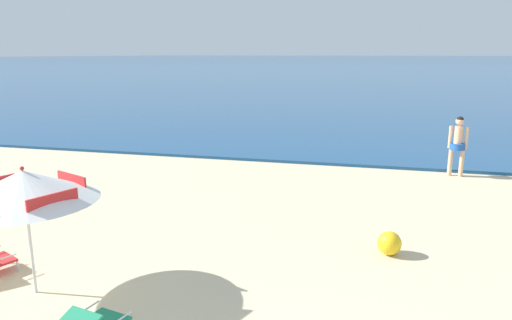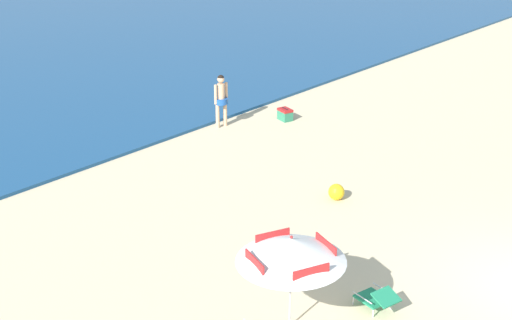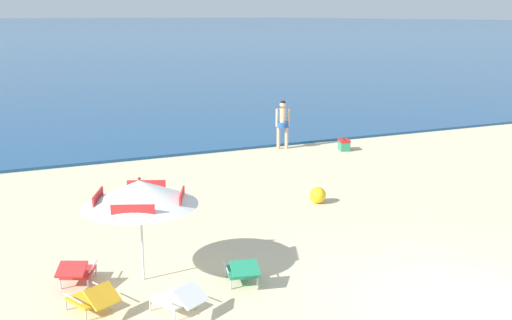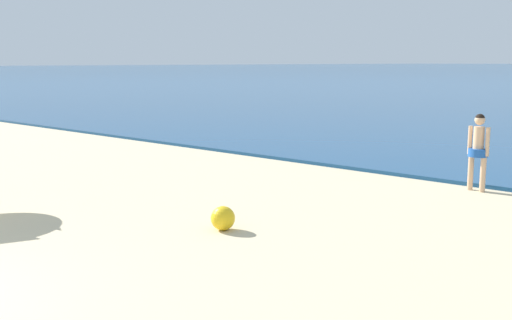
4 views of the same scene
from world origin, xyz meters
name	(u,v)px [view 2 (image 2 of 4)]	position (x,y,z in m)	size (l,w,h in m)	color
beach_umbrella_striped_main	(291,250)	(-4.57, 3.18, 1.68)	(2.37, 2.36, 1.98)	silver
lounge_chair_facing_sea	(377,298)	(-2.97, 2.24, 0.28)	(0.71, 0.96, 0.51)	#1E7F56
person_standing_near_shore	(221,97)	(2.76, 12.10, 1.03)	(0.52, 0.44, 1.78)	#D8A87F
cooler_box	(285,114)	(4.67, 10.94, 0.20)	(0.48, 0.57, 0.43)	#2D7F5B
beach_ball	(336,192)	(0.69, 5.90, 0.22)	(0.43, 0.43, 0.43)	yellow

